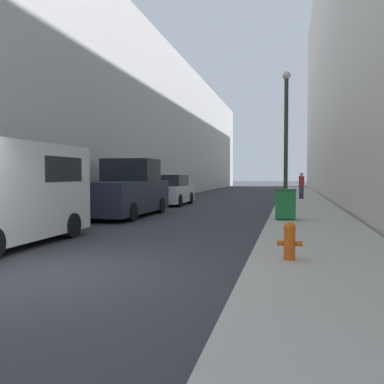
{
  "coord_description": "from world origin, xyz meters",
  "views": [
    {
      "loc": [
        4.05,
        -5.94,
        1.62
      ],
      "look_at": [
        -0.87,
        15.51,
        0.72
      ],
      "focal_mm": 40.0,
      "sensor_mm": 36.0,
      "label": 1
    }
  ],
  "objects_px": {
    "parked_sedan_near": "(169,191)",
    "pedestrian_on_sidewalk": "(301,186)",
    "lamppost": "(286,138)",
    "pickup_truck": "(124,192)",
    "fire_hydrant": "(290,240)",
    "white_van": "(3,189)",
    "trash_bin": "(286,204)"
  },
  "relations": [
    {
      "from": "parked_sedan_near",
      "to": "pedestrian_on_sidewalk",
      "type": "height_order",
      "value": "pedestrian_on_sidewalk"
    },
    {
      "from": "parked_sedan_near",
      "to": "lamppost",
      "type": "bearing_deg",
      "value": -21.68
    },
    {
      "from": "lamppost",
      "to": "pickup_truck",
      "type": "distance_m",
      "value": 7.6
    },
    {
      "from": "pedestrian_on_sidewalk",
      "to": "parked_sedan_near",
      "type": "bearing_deg",
      "value": -142.29
    },
    {
      "from": "fire_hydrant",
      "to": "white_van",
      "type": "distance_m",
      "value": 6.46
    },
    {
      "from": "trash_bin",
      "to": "parked_sedan_near",
      "type": "xyz_separation_m",
      "value": [
        -6.15,
        7.4,
        0.1
      ]
    },
    {
      "from": "parked_sedan_near",
      "to": "pedestrian_on_sidewalk",
      "type": "distance_m",
      "value": 8.83
    },
    {
      "from": "parked_sedan_near",
      "to": "trash_bin",
      "type": "bearing_deg",
      "value": -50.29
    },
    {
      "from": "white_van",
      "to": "lamppost",
      "type": "bearing_deg",
      "value": 60.85
    },
    {
      "from": "fire_hydrant",
      "to": "lamppost",
      "type": "bearing_deg",
      "value": 90.93
    },
    {
      "from": "pickup_truck",
      "to": "pedestrian_on_sidewalk",
      "type": "xyz_separation_m",
      "value": [
        7.05,
        11.63,
        -0.01
      ]
    },
    {
      "from": "lamppost",
      "to": "pedestrian_on_sidewalk",
      "type": "bearing_deg",
      "value": 83.53
    },
    {
      "from": "white_van",
      "to": "pickup_truck",
      "type": "xyz_separation_m",
      "value": [
        -0.0,
        7.24,
        -0.34
      ]
    },
    {
      "from": "lamppost",
      "to": "parked_sedan_near",
      "type": "relative_size",
      "value": 1.48
    },
    {
      "from": "trash_bin",
      "to": "pickup_truck",
      "type": "bearing_deg",
      "value": 169.32
    },
    {
      "from": "white_van",
      "to": "pickup_truck",
      "type": "distance_m",
      "value": 7.25
    },
    {
      "from": "lamppost",
      "to": "fire_hydrant",
      "type": "bearing_deg",
      "value": -89.07
    },
    {
      "from": "fire_hydrant",
      "to": "parked_sedan_near",
      "type": "relative_size",
      "value": 0.16
    },
    {
      "from": "trash_bin",
      "to": "pedestrian_on_sidewalk",
      "type": "distance_m",
      "value": 12.83
    },
    {
      "from": "pedestrian_on_sidewalk",
      "to": "fire_hydrant",
      "type": "bearing_deg",
      "value": -92.02
    },
    {
      "from": "trash_bin",
      "to": "parked_sedan_near",
      "type": "distance_m",
      "value": 9.63
    },
    {
      "from": "pickup_truck",
      "to": "parked_sedan_near",
      "type": "relative_size",
      "value": 1.32
    },
    {
      "from": "white_van",
      "to": "fire_hydrant",
      "type": "bearing_deg",
      "value": -7.33
    },
    {
      "from": "lamppost",
      "to": "pickup_truck",
      "type": "height_order",
      "value": "lamppost"
    },
    {
      "from": "lamppost",
      "to": "pedestrian_on_sidewalk",
      "type": "distance_m",
      "value": 8.21
    },
    {
      "from": "white_van",
      "to": "pedestrian_on_sidewalk",
      "type": "bearing_deg",
      "value": 69.51
    },
    {
      "from": "trash_bin",
      "to": "lamppost",
      "type": "distance_m",
      "value": 5.62
    },
    {
      "from": "white_van",
      "to": "pickup_truck",
      "type": "relative_size",
      "value": 0.9
    },
    {
      "from": "lamppost",
      "to": "pickup_truck",
      "type": "bearing_deg",
      "value": -148.28
    },
    {
      "from": "pickup_truck",
      "to": "pedestrian_on_sidewalk",
      "type": "height_order",
      "value": "pickup_truck"
    },
    {
      "from": "trash_bin",
      "to": "pedestrian_on_sidewalk",
      "type": "xyz_separation_m",
      "value": [
        0.83,
        12.8,
        0.29
      ]
    },
    {
      "from": "lamppost",
      "to": "parked_sedan_near",
      "type": "bearing_deg",
      "value": 158.32
    }
  ]
}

